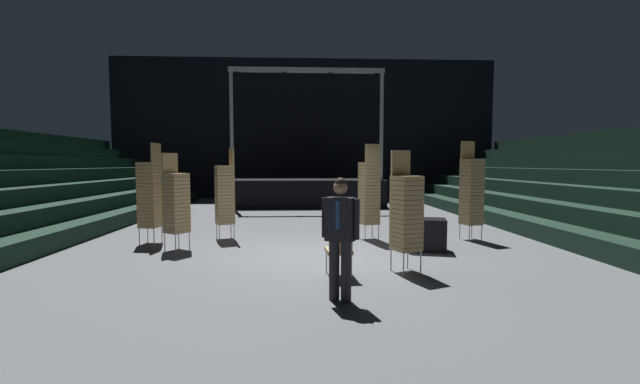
{
  "coord_description": "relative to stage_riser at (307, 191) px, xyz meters",
  "views": [
    {
      "loc": [
        -0.26,
        -8.61,
        1.97
      ],
      "look_at": [
        0.12,
        -0.44,
        1.4
      ],
      "focal_mm": 22.63,
      "sensor_mm": 36.0,
      "label": 1
    }
  ],
  "objects": [
    {
      "name": "ground_plane",
      "position": [
        0.0,
        -10.16,
        -0.77
      ],
      "size": [
        22.0,
        30.0,
        0.1
      ],
      "primitive_type": "cube",
      "color": "#515459"
    },
    {
      "name": "arena_end_wall",
      "position": [
        0.0,
        4.84,
        3.28
      ],
      "size": [
        22.0,
        0.3,
        8.0
      ],
      "primitive_type": "cube",
      "color": "black",
      "rests_on": "ground_plane"
    },
    {
      "name": "stage_riser",
      "position": [
        0.0,
        0.0,
        0.0
      ],
      "size": [
        7.04,
        2.66,
        6.11
      ],
      "color": "black",
      "rests_on": "ground_plane"
    },
    {
      "name": "man_with_tie",
      "position": [
        0.29,
        -13.1,
        0.29
      ],
      "size": [
        0.55,
        0.38,
        1.78
      ],
      "rotation": [
        0.0,
        0.0,
        2.71
      ],
      "color": "black",
      "rests_on": "ground_plane"
    },
    {
      "name": "chair_stack_front_left",
      "position": [
        1.63,
        -11.6,
        0.39
      ],
      "size": [
        0.57,
        0.57,
        2.22
      ],
      "rotation": [
        0.0,
        0.0,
        3.53
      ],
      "color": "#B2B5BA",
      "rests_on": "ground_plane"
    },
    {
      "name": "chair_stack_front_right",
      "position": [
        1.5,
        -8.39,
        0.52
      ],
      "size": [
        0.54,
        0.54,
        2.48
      ],
      "rotation": [
        0.0,
        0.0,
        0.27
      ],
      "color": "#B2B5BA",
      "rests_on": "ground_plane"
    },
    {
      "name": "chair_stack_mid_left",
      "position": [
        4.13,
        -8.58,
        0.56
      ],
      "size": [
        0.54,
        0.54,
        2.56
      ],
      "rotation": [
        0.0,
        0.0,
        3.42
      ],
      "color": "#B2B5BA",
      "rests_on": "ground_plane"
    },
    {
      "name": "chair_stack_mid_right",
      "position": [
        -3.12,
        -9.5,
        0.39
      ],
      "size": [
        0.61,
        0.61,
        2.22
      ],
      "rotation": [
        0.0,
        0.0,
        4.09
      ],
      "color": "#B2B5BA",
      "rests_on": "ground_plane"
    },
    {
      "name": "chair_stack_mid_centre",
      "position": [
        -2.26,
        -8.17,
        0.47
      ],
      "size": [
        0.57,
        0.57,
        2.39
      ],
      "rotation": [
        0.0,
        0.0,
        1.96
      ],
      "color": "#B2B5BA",
      "rests_on": "ground_plane"
    },
    {
      "name": "chair_stack_rear_left",
      "position": [
        3.09,
        -6.53,
        0.18
      ],
      "size": [
        0.51,
        0.51,
        1.79
      ],
      "rotation": [
        0.0,
        0.0,
        4.54
      ],
      "color": "#B2B5BA",
      "rests_on": "ground_plane"
    },
    {
      "name": "chair_stack_rear_right",
      "position": [
        -4.0,
        -8.68,
        0.52
      ],
      "size": [
        0.51,
        0.51,
        2.48
      ],
      "rotation": [
        0.0,
        0.0,
        1.41
      ],
      "color": "#B2B5BA",
      "rests_on": "ground_plane"
    },
    {
      "name": "equipment_road_case",
      "position": [
        2.55,
        -9.82,
        -0.35
      ],
      "size": [
        1.02,
        0.81,
        0.73
      ],
      "primitive_type": "cube",
      "rotation": [
        0.0,
        0.0,
        -0.26
      ],
      "color": "black",
      "rests_on": "ground_plane"
    },
    {
      "name": "loose_chair_near_man",
      "position": [
        0.4,
        -11.85,
        -0.19
      ],
      "size": [
        0.48,
        0.48,
        0.95
      ],
      "rotation": [
        0.0,
        0.0,
        0.09
      ],
      "color": "#B2B5BA",
      "rests_on": "ground_plane"
    }
  ]
}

